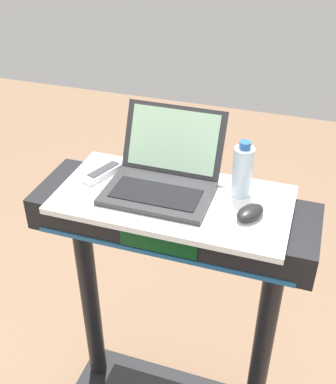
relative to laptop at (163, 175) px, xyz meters
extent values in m
cylinder|color=black|center=(-0.29, -0.04, -0.61)|extent=(0.07, 0.07, 0.86)
cylinder|color=black|center=(0.39, -0.04, -0.61)|extent=(0.07, 0.07, 0.86)
cube|color=black|center=(0.05, -0.04, -0.12)|extent=(0.90, 0.28, 0.11)
cube|color=#0C3F19|center=(0.05, -0.18, -0.12)|extent=(0.24, 0.01, 0.06)
cube|color=#1E598C|center=(0.05, -0.18, -0.17)|extent=(0.81, 0.00, 0.02)
cube|color=white|center=(0.05, -0.04, -0.06)|extent=(0.72, 0.37, 0.02)
cube|color=#2D2D30|center=(0.00, -0.05, -0.04)|extent=(0.33, 0.22, 0.02)
cube|color=black|center=(0.00, -0.07, -0.03)|extent=(0.27, 0.12, 0.00)
cube|color=#2D2D30|center=(0.00, 0.11, 0.07)|extent=(0.33, 0.10, 0.20)
cube|color=#B2E0B7|center=(0.00, 0.10, 0.07)|extent=(0.29, 0.08, 0.18)
ellipsoid|color=black|center=(0.29, -0.07, -0.03)|extent=(0.10, 0.12, 0.03)
cylinder|color=silver|center=(0.24, 0.04, 0.03)|extent=(0.06, 0.06, 0.16)
cylinder|color=#2659A5|center=(0.24, 0.04, 0.13)|extent=(0.03, 0.03, 0.02)
cube|color=silver|center=(-0.21, 0.01, -0.04)|extent=(0.10, 0.17, 0.02)
cube|color=#333338|center=(-0.21, 0.01, -0.02)|extent=(0.07, 0.12, 0.00)
camera|label=1|loc=(0.42, -1.20, 0.78)|focal=44.57mm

